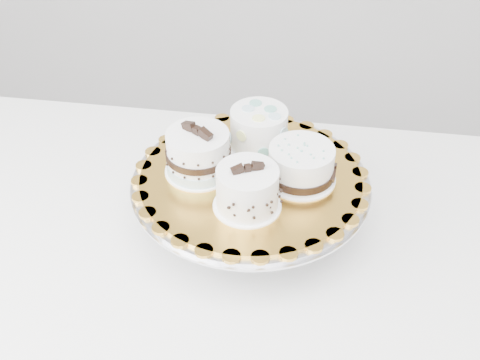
% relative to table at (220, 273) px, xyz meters
% --- Properties ---
extents(table, '(1.25, 0.84, 0.75)m').
position_rel_table_xyz_m(table, '(0.00, 0.00, 0.00)').
color(table, white).
rests_on(table, floor).
extents(cake_stand, '(0.41, 0.41, 0.11)m').
position_rel_table_xyz_m(cake_stand, '(0.05, 0.06, 0.15)').
color(cake_stand, gray).
rests_on(cake_stand, table).
extents(cake_board, '(0.43, 0.43, 0.01)m').
position_rel_table_xyz_m(cake_board, '(0.05, 0.06, 0.19)').
color(cake_board, gold).
rests_on(cake_board, cake_stand).
extents(cake_swirl, '(0.13, 0.13, 0.09)m').
position_rel_table_xyz_m(cake_swirl, '(0.05, -0.02, 0.23)').
color(cake_swirl, white).
rests_on(cake_swirl, cake_board).
extents(cake_banded, '(0.14, 0.14, 0.10)m').
position_rel_table_xyz_m(cake_banded, '(-0.04, 0.05, 0.23)').
color(cake_banded, white).
rests_on(cake_banded, cake_board).
extents(cake_dots, '(0.12, 0.12, 0.08)m').
position_rel_table_xyz_m(cake_dots, '(0.05, 0.14, 0.23)').
color(cake_dots, white).
rests_on(cake_dots, cake_board).
extents(cake_ribbon, '(0.13, 0.12, 0.07)m').
position_rel_table_xyz_m(cake_ribbon, '(0.13, 0.06, 0.22)').
color(cake_ribbon, white).
rests_on(cake_ribbon, cake_board).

